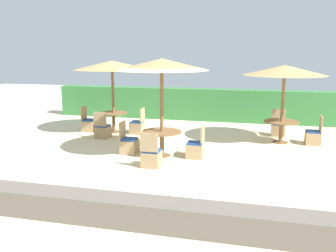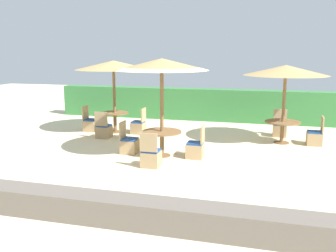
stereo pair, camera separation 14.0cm
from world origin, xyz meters
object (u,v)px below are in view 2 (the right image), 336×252
object	(u,v)px
patio_chair_center_east	(196,149)
round_table_back_right	(282,126)
round_table_center	(162,136)
patio_chair_back_right_north	(280,129)
parasol_back_left	(113,65)
patio_chair_back_left_east	(139,126)
patio_chair_back_left_south	(104,130)
patio_chair_back_left_west	(91,124)
patio_chair_back_right_east	(315,137)
parasol_back_right	(286,71)
patio_chair_center_west	(129,144)
patio_chair_center_south	(151,157)
round_table_back_left	(115,117)
parasol_center	(162,65)

from	to	relation	value
patio_chair_center_east	round_table_back_right	size ratio (longest dim) A/B	0.83
round_table_center	patio_chair_back_right_north	world-z (taller)	patio_chair_back_right_north
parasol_back_left	patio_chair_back_left_east	world-z (taller)	parasol_back_left
patio_chair_back_left_south	patio_chair_back_left_west	bearing A→B (deg)	136.49
patio_chair_back_right_east	parasol_back_right	bearing A→B (deg)	89.37
patio_chair_back_left_east	patio_chair_back_left_south	size ratio (longest dim) A/B	1.00
patio_chair_center_east	round_table_back_right	bearing A→B (deg)	-44.63
round_table_back_right	patio_chair_back_right_east	size ratio (longest dim) A/B	1.20
patio_chair_center_west	round_table_back_right	bearing A→B (deg)	119.17
patio_chair_back_left_east	patio_chair_back_left_south	xyz separation A→B (m)	(-0.93, -0.96, 0.00)
patio_chair_center_south	parasol_back_left	distance (m)	4.94
patio_chair_back_left_east	patio_chair_back_left_south	distance (m)	1.33
parasol_back_left	patio_chair_back_right_north	size ratio (longest dim) A/B	2.94
patio_chair_back_left_west	parasol_back_right	world-z (taller)	parasol_back_right
round_table_center	parasol_back_left	bearing A→B (deg)	134.11
patio_chair_back_left_east	patio_chair_back_right_north	distance (m)	4.99
parasol_back_right	round_table_back_right	world-z (taller)	parasol_back_right
parasol_back_right	patio_chair_back_right_east	bearing A→B (deg)	-0.63
patio_chair_center_south	patio_chair_back_left_west	distance (m)	5.02
patio_chair_back_left_east	patio_chair_back_left_south	bearing A→B (deg)	135.91
patio_chair_center_west	patio_chair_back_right_north	world-z (taller)	same
patio_chair_center_west	patio_chair_back_left_east	xyz separation A→B (m)	(-0.61, 2.58, 0.00)
patio_chair_center_south	round_table_back_left	world-z (taller)	patio_chair_center_south
round_table_back_right	patio_chair_back_right_north	world-z (taller)	patio_chair_back_right_north
patio_chair_back_right_east	round_table_back_right	bearing A→B (deg)	89.37
patio_chair_center_south	patio_chair_back_left_south	xyz separation A→B (m)	(-2.55, 2.70, 0.00)
patio_chair_back_right_east	patio_chair_center_south	bearing A→B (deg)	128.83
patio_chair_back_left_south	patio_chair_back_right_east	bearing A→B (deg)	6.55
patio_chair_center_west	patio_chair_back_right_north	bearing A→B (deg)	128.66
round_table_back_right	patio_chair_back_left_west	bearing A→B (deg)	179.19
patio_chair_back_right_east	round_table_back_left	bearing A→B (deg)	88.70
patio_chair_back_left_east	patio_chair_back_right_east	distance (m)	5.97
patio_chair_back_left_west	patio_chair_back_left_east	distance (m)	1.88
patio_chair_back_left_south	patio_chair_back_left_east	bearing A→B (deg)	45.91
patio_chair_back_left_west	round_table_back_right	world-z (taller)	patio_chair_back_left_west
patio_chair_center_south	parasol_back_right	size ratio (longest dim) A/B	0.35
parasol_back_left	patio_chair_back_left_west	bearing A→B (deg)	-177.12
parasol_back_left	patio_chair_back_right_north	bearing A→B (deg)	8.49
round_table_center	patio_chair_back_left_west	distance (m)	4.35
patio_chair_back_left_east	patio_chair_back_right_north	bearing A→B (deg)	-80.09
patio_chair_center_south	patio_chair_back_left_east	world-z (taller)	same
parasol_center	round_table_back_left	xyz separation A→B (m)	(-2.53, 2.61, -2.01)
patio_chair_center_west	round_table_back_right	distance (m)	4.99
patio_chair_center_east	patio_chair_back_left_east	distance (m)	3.64
round_table_center	patio_chair_center_west	bearing A→B (deg)	177.73
patio_chair_center_west	patio_chair_back_right_east	size ratio (longest dim) A/B	1.00
round_table_back_left	patio_chair_back_left_south	distance (m)	1.00
round_table_center	round_table_back_right	distance (m)	4.15
parasol_center	patio_chair_back_right_east	bearing A→B (deg)	29.50
patio_chair_back_left_east	parasol_back_right	size ratio (longest dim) A/B	0.35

